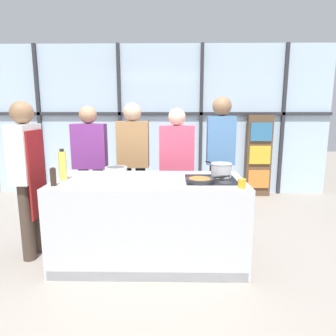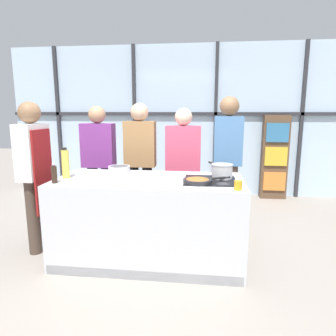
# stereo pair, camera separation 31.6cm
# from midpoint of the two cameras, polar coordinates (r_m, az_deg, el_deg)

# --- Properties ---
(ground_plane) EXTENTS (18.00, 18.00, 0.00)m
(ground_plane) POSITION_cam_midpoint_polar(r_m,az_deg,el_deg) (3.41, -6.14, -16.95)
(ground_plane) COLOR gray
(back_window_wall) EXTENTS (6.40, 0.10, 2.80)m
(back_window_wall) POSITION_cam_midpoint_polar(r_m,az_deg,el_deg) (5.77, -3.04, 8.95)
(back_window_wall) COLOR silver
(back_window_wall) RESTS_ON ground_plane
(bookshelf) EXTENTS (0.46, 0.19, 1.52)m
(bookshelf) POSITION_cam_midpoint_polar(r_m,az_deg,el_deg) (5.81, 15.39, 2.23)
(bookshelf) COLOR brown
(bookshelf) RESTS_ON ground_plane
(demo_island) EXTENTS (1.94, 0.89, 0.89)m
(demo_island) POSITION_cam_midpoint_polar(r_m,az_deg,el_deg) (3.23, -6.27, -9.93)
(demo_island) COLOR silver
(demo_island) RESTS_ON ground_plane
(chef) EXTENTS (0.24, 0.43, 1.69)m
(chef) POSITION_cam_midpoint_polar(r_m,az_deg,el_deg) (3.57, -27.53, -0.51)
(chef) COLOR #47382D
(chef) RESTS_ON ground_plane
(spectator_far_left) EXTENTS (0.45, 0.23, 1.65)m
(spectator_far_left) POSITION_cam_midpoint_polar(r_m,az_deg,el_deg) (4.20, -16.72, 1.41)
(spectator_far_left) COLOR #232838
(spectator_far_left) RESTS_ON ground_plane
(spectator_center_left) EXTENTS (0.42, 0.24, 1.69)m
(spectator_center_left) POSITION_cam_midpoint_polar(r_m,az_deg,el_deg) (4.05, -8.87, 1.94)
(spectator_center_left) COLOR black
(spectator_center_left) RESTS_ON ground_plane
(spectator_center_right) EXTENTS (0.46, 0.23, 1.63)m
(spectator_center_right) POSITION_cam_midpoint_polar(r_m,az_deg,el_deg) (4.01, -0.59, 1.11)
(spectator_center_right) COLOR #232838
(spectator_center_right) RESTS_ON ground_plane
(spectator_far_right) EXTENTS (0.37, 0.25, 1.77)m
(spectator_far_right) POSITION_cam_midpoint_polar(r_m,az_deg,el_deg) (4.01, 7.77, 3.07)
(spectator_far_right) COLOR #47382D
(spectator_far_right) RESTS_ON ground_plane
(frying_pan) EXTENTS (0.47, 0.32, 0.04)m
(frying_pan) POSITION_cam_midpoint_polar(r_m,az_deg,el_deg) (2.96, 3.16, -2.34)
(frying_pan) COLOR #232326
(frying_pan) RESTS_ON demo_island
(saucepan) EXTENTS (0.25, 0.39, 0.15)m
(saucepan) POSITION_cam_midpoint_polar(r_m,az_deg,el_deg) (3.20, 7.33, -0.34)
(saucepan) COLOR silver
(saucepan) RESTS_ON demo_island
(white_plate) EXTENTS (0.26, 0.26, 0.01)m
(white_plate) POSITION_cam_midpoint_polar(r_m,az_deg,el_deg) (3.34, -13.96, -1.39)
(white_plate) COLOR white
(white_plate) RESTS_ON demo_island
(mixing_bowl) EXTENTS (0.25, 0.25, 0.07)m
(mixing_bowl) POSITION_cam_midpoint_polar(r_m,az_deg,el_deg) (3.48, -12.45, -0.33)
(mixing_bowl) COLOR silver
(mixing_bowl) RESTS_ON demo_island
(oil_bottle) EXTENTS (0.08, 0.08, 0.32)m
(oil_bottle) POSITION_cam_midpoint_polar(r_m,az_deg,el_deg) (3.25, -22.10, 0.42)
(oil_bottle) COLOR #E0CC4C
(oil_bottle) RESTS_ON demo_island
(pepper_grinder) EXTENTS (0.05, 0.05, 0.20)m
(pepper_grinder) POSITION_cam_midpoint_polar(r_m,az_deg,el_deg) (3.06, -23.85, -1.50)
(pepper_grinder) COLOR #332319
(pepper_grinder) RESTS_ON demo_island
(juice_glass_near) EXTENTS (0.07, 0.07, 0.09)m
(juice_glass_near) POSITION_cam_midpoint_polar(r_m,az_deg,el_deg) (2.77, 10.76, -2.95)
(juice_glass_near) COLOR orange
(juice_glass_near) RESTS_ON demo_island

